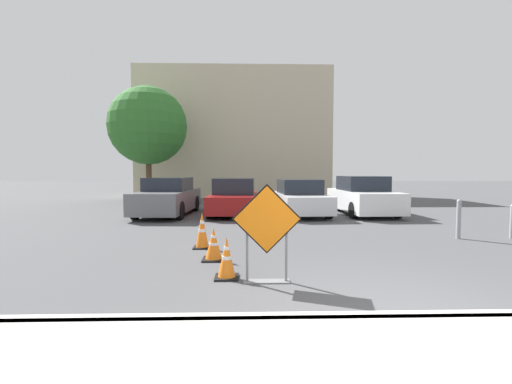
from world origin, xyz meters
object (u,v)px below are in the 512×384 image
road_closed_sign (267,228)px  parked_car_third (300,198)px  bollard_nearest (459,218)px  bollard_second (512,220)px  traffic_cone_third (202,231)px  traffic_cone_nearest (227,258)px  parked_car_second (234,198)px  traffic_cone_second (214,244)px  parked_car_nearest (168,197)px  parked_car_fourth (363,197)px

road_closed_sign → parked_car_third: size_ratio=0.37×
bollard_nearest → bollard_second: (1.41, -0.00, -0.07)m
traffic_cone_third → bollard_nearest: 6.52m
traffic_cone_nearest → parked_car_third: 8.50m
traffic_cone_third → parked_car_second: bearing=85.3°
parked_car_second → bollard_second: bearing=146.7°
road_closed_sign → traffic_cone_nearest: (-0.64, 0.26, -0.53)m
traffic_cone_nearest → traffic_cone_second: 1.20m
road_closed_sign → traffic_cone_nearest: bearing=157.4°
parked_car_nearest → parked_car_fourth: bearing=-175.6°
road_closed_sign → parked_car_second: size_ratio=0.37×
parked_car_third → bollard_nearest: 6.03m
parked_car_fourth → bollard_nearest: 5.30m
parked_car_second → bollard_second: parked_car_second is taller
parked_car_nearest → parked_car_second: size_ratio=1.07×
road_closed_sign → parked_car_third: bearing=77.9°
road_closed_sign → bollard_second: road_closed_sign is taller
parked_car_nearest → traffic_cone_nearest: bearing=112.1°
traffic_cone_second → parked_car_third: 7.52m
traffic_cone_nearest → parked_car_nearest: bearing=108.9°
road_closed_sign → parked_car_fourth: (4.44, 8.63, -0.15)m
traffic_cone_third → parked_car_nearest: parked_car_nearest is taller
parked_car_third → traffic_cone_nearest: bearing=69.4°
traffic_cone_third → traffic_cone_nearest: bearing=-72.9°
traffic_cone_third → road_closed_sign: bearing=-62.0°
road_closed_sign → traffic_cone_third: road_closed_sign is taller
traffic_cone_second → traffic_cone_third: size_ratio=0.78×
traffic_cone_nearest → bollard_second: size_ratio=0.76×
traffic_cone_third → parked_car_fourth: parked_car_fourth is taller
traffic_cone_nearest → bollard_nearest: (5.78, 3.12, 0.21)m
parked_car_nearest → traffic_cone_second: bearing=112.7°
traffic_cone_third → parked_car_second: size_ratio=0.19×
parked_car_third → bollard_nearest: size_ratio=4.03×
parked_car_nearest → bollard_nearest: size_ratio=4.36×
traffic_cone_second → bollard_second: bearing=14.6°
road_closed_sign → parked_car_fourth: bearing=62.8°
traffic_cone_nearest → parked_car_nearest: (-2.81, 8.19, 0.37)m
parked_car_fourth → traffic_cone_nearest: bearing=57.4°
traffic_cone_second → traffic_cone_third: (-0.36, 1.07, 0.09)m
bollard_second → road_closed_sign: bearing=-152.7°
traffic_cone_nearest → traffic_cone_third: 2.32m
traffic_cone_nearest → parked_car_fourth: 9.79m
road_closed_sign → parked_car_nearest: 9.13m
traffic_cone_nearest → parked_car_second: 8.36m
traffic_cone_second → parked_car_fourth: bearing=53.2°
traffic_cone_nearest → parked_car_nearest: 8.67m
bollard_nearest → bollard_second: size_ratio=1.15×
traffic_cone_third → parked_car_third: (3.13, 5.92, 0.26)m
traffic_cone_third → bollard_second: bollard_second is taller
traffic_cone_second → parked_car_second: parked_car_second is taller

